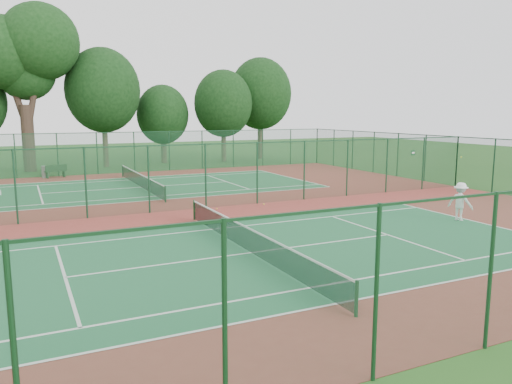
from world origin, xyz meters
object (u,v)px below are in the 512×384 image
Objects in this scene: player_near at (460,202)px; bench at (56,171)px; trash_bin at (45,172)px; big_tree at (23,52)px.

player_near is 1.06× the size of bench.
trash_bin is at bearing 146.54° from bench.
trash_bin is 0.07× the size of big_tree.
big_tree is at bearing 90.51° from bench.
bench is at bearing 11.11° from player_near.
trash_bin is (-17.05, 25.51, -0.45)m from player_near.
bench is at bearing -18.53° from trash_bin.
trash_bin is at bearing -81.50° from big_tree.
bench is 0.12× the size of big_tree.
big_tree is (-1.61, 5.82, 9.62)m from bench.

